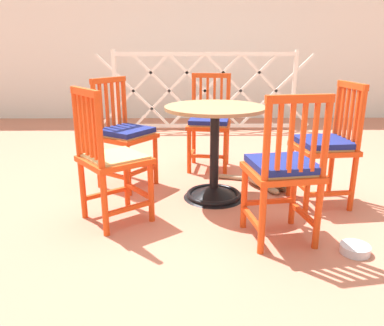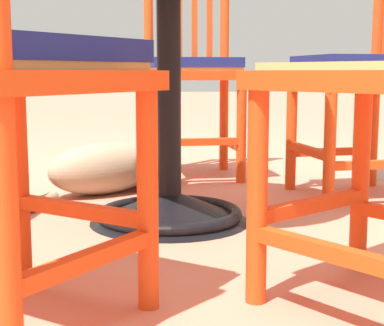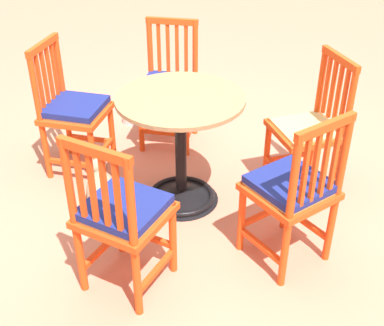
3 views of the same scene
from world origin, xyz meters
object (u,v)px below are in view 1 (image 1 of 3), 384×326
Objects in this scene: orange_chair_near_fence at (283,171)px; pet_water_bowl at (355,249)px; orange_chair_at_corner at (111,160)px; orange_chair_facing_out at (209,123)px; orange_chair_by_planter at (326,146)px; orange_chair_tucked_in at (124,135)px; cafe_table at (214,163)px; tabby_cat at (267,178)px.

pet_water_bowl is at bearing -24.20° from orange_chair_near_fence.
orange_chair_at_corner is 1.00× the size of orange_chair_facing_out.
orange_chair_facing_out is at bearing 132.20° from orange_chair_by_planter.
orange_chair_at_corner is 5.36× the size of pet_water_bowl.
orange_chair_near_fence is at bearing -41.98° from orange_chair_tucked_in.
orange_chair_by_planter is (0.82, -0.11, 0.16)m from cafe_table.
tabby_cat is at bearing -4.71° from orange_chair_tucked_in.
orange_chair_near_fence and orange_chair_by_planter have the same top height.
tabby_cat is 1.12m from pet_water_bowl.
cafe_table is at bearing 172.22° from orange_chair_by_planter.
orange_chair_at_corner is at bearing -120.91° from orange_chair_facing_out.
orange_chair_tucked_in and orange_chair_by_planter have the same top height.
orange_chair_facing_out is (-0.36, 1.48, 0.00)m from orange_chair_near_fence.
orange_chair_tucked_in is at bearing 175.29° from tabby_cat.
orange_chair_facing_out reaches higher than pet_water_bowl.
orange_chair_facing_out is (0.74, 0.49, 0.00)m from orange_chair_tucked_in.
cafe_table is 1.32× the size of tabby_cat.
tabby_cat is (0.46, 0.20, -0.19)m from cafe_table.
cafe_table is 0.80m from orange_chair_facing_out.
orange_chair_near_fence reaches higher than pet_water_bowl.
pet_water_bowl is at bearing -94.01° from orange_chair_by_planter.
orange_chair_near_fence is 1.00× the size of orange_chair_by_planter.
orange_chair_near_fence is at bearing -14.36° from orange_chair_at_corner.
orange_chair_tucked_in reaches higher than tabby_cat.
orange_chair_facing_out is 0.82m from tabby_cat.
tabby_cat reaches higher than pet_water_bowl.
orange_chair_near_fence reaches higher than cafe_table.
orange_chair_by_planter is (1.53, 0.30, 0.01)m from orange_chair_at_corner.
orange_chair_at_corner reaches higher than tabby_cat.
orange_chair_by_planter is at bearing -14.84° from orange_chair_tucked_in.
cafe_table is at bearing -22.15° from orange_chair_tucked_in.
tabby_cat is (0.10, 0.89, -0.35)m from orange_chair_near_fence.
orange_chair_near_fence is 0.61m from pet_water_bowl.
orange_chair_at_corner is 1.60m from pet_water_bowl.
orange_chair_tucked_in is at bearing -146.78° from orange_chair_facing_out.
cafe_table is 0.84m from orange_chair_by_planter.
orange_chair_at_corner is at bearing 162.83° from pet_water_bowl.
tabby_cat is (1.18, 0.61, -0.34)m from orange_chair_at_corner.
orange_chair_facing_out is at bearing 59.09° from orange_chair_at_corner.
orange_chair_by_planter is (1.56, -0.41, 0.00)m from orange_chair_tucked_in.
orange_chair_at_corner is (-0.72, -0.41, 0.15)m from cafe_table.
orange_chair_near_fence is (0.36, -0.69, 0.16)m from cafe_table.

